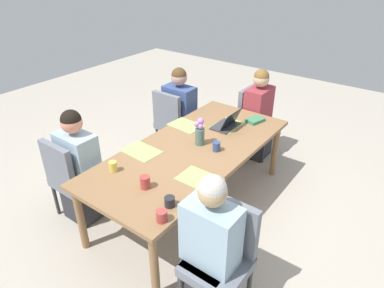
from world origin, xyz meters
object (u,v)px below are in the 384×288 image
(coffee_mug_centre_left, at_px, (162,216))
(coffee_mug_centre_right, at_px, (216,146))
(dining_table, at_px, (192,154))
(person_far_right_near, at_px, (180,117))
(chair_near_left_mid, at_px, (223,252))
(flower_vase, at_px, (200,133))
(person_far_left_near, at_px, (81,172))
(coffee_mug_near_right, at_px, (145,182))
(chair_head_right_left_far, at_px, (254,118))
(laptop_head_right_left_far, at_px, (227,124))
(coffee_mug_far_left, at_px, (113,167))
(person_near_left_mid, at_px, (210,252))
(chair_far_right_near, at_px, (173,120))
(chair_far_left_near, at_px, (71,176))
(person_head_right_left_far, at_px, (257,119))
(book_red_cover, at_px, (255,120))
(coffee_mug_near_left, at_px, (170,202))

(coffee_mug_centre_left, xyz_separation_m, coffee_mug_centre_right, (1.08, 0.23, 0.00))
(dining_table, relative_size, person_far_right_near, 1.94)
(chair_near_left_mid, relative_size, flower_vase, 3.13)
(dining_table, xyz_separation_m, person_far_left_near, (-0.77, 0.80, -0.13))
(coffee_mug_near_right, bearing_deg, chair_head_right_left_far, 3.15)
(laptop_head_right_left_far, height_order, coffee_mug_far_left, laptop_head_right_left_far)
(person_near_left_mid, bearing_deg, chair_head_right_left_far, 20.21)
(chair_far_right_near, bearing_deg, flower_vase, -125.74)
(chair_far_left_near, height_order, chair_near_left_mid, same)
(coffee_mug_centre_right, bearing_deg, laptop_head_right_left_far, 20.21)
(person_head_right_left_far, relative_size, person_far_right_near, 1.00)
(chair_far_left_near, bearing_deg, person_near_left_mid, -90.59)
(coffee_mug_near_right, bearing_deg, person_head_right_left_far, 1.24)
(coffee_mug_centre_left, relative_size, book_red_cover, 0.45)
(chair_head_right_left_far, bearing_deg, person_head_right_left_far, -128.76)
(chair_far_right_near, xyz_separation_m, laptop_head_right_left_far, (-0.15, -0.91, 0.26))
(book_red_cover, bearing_deg, coffee_mug_near_right, -168.45)
(chair_near_left_mid, bearing_deg, coffee_mug_near_left, 93.34)
(person_head_right_left_far, bearing_deg, person_far_left_near, 158.80)
(flower_vase, xyz_separation_m, book_red_cover, (0.81, -0.21, -0.11))
(person_near_left_mid, relative_size, coffee_mug_far_left, 12.38)
(coffee_mug_centre_right, bearing_deg, coffee_mug_centre_left, -167.88)
(person_far_left_near, relative_size, coffee_mug_centre_left, 13.31)
(chair_head_right_left_far, xyz_separation_m, coffee_mug_centre_left, (-2.42, -0.49, 0.27))
(person_near_left_mid, relative_size, chair_head_right_left_far, 1.33)
(laptop_head_right_left_far, xyz_separation_m, coffee_mug_centre_left, (-1.58, -0.42, 0.00))
(person_near_left_mid, relative_size, person_head_right_left_far, 1.00)
(dining_table, distance_m, coffee_mug_centre_left, 1.08)
(coffee_mug_centre_right, bearing_deg, chair_far_right_near, 59.48)
(person_head_right_left_far, height_order, book_red_cover, person_head_right_left_far)
(chair_far_left_near, distance_m, person_far_left_near, 0.10)
(dining_table, height_order, coffee_mug_near_left, coffee_mug_near_left)
(chair_far_right_near, distance_m, coffee_mug_centre_left, 2.19)
(person_far_right_near, xyz_separation_m, coffee_mug_far_left, (-1.57, -0.49, 0.24))
(coffee_mug_near_right, bearing_deg, coffee_mug_centre_right, -9.36)
(chair_near_left_mid, relative_size, laptop_head_right_left_far, 2.81)
(chair_far_left_near, relative_size, chair_head_right_left_far, 1.00)
(dining_table, height_order, book_red_cover, book_red_cover)
(coffee_mug_near_right, xyz_separation_m, coffee_mug_centre_left, (-0.22, -0.37, -0.01))
(flower_vase, xyz_separation_m, coffee_mug_near_right, (-0.87, -0.07, -0.08))
(laptop_head_right_left_far, xyz_separation_m, coffee_mug_far_left, (-1.35, 0.36, 0.01))
(person_near_left_mid, bearing_deg, chair_far_right_near, 46.19)
(person_head_right_left_far, bearing_deg, coffee_mug_near_left, -170.72)
(chair_far_left_near, bearing_deg, coffee_mug_far_left, -79.79)
(chair_far_right_near, height_order, coffee_mug_centre_left, chair_far_right_near)
(coffee_mug_far_left, bearing_deg, person_near_left_mid, -95.83)
(person_head_right_left_far, bearing_deg, chair_far_left_near, 158.11)
(dining_table, bearing_deg, laptop_head_right_left_far, -3.20)
(person_far_left_near, xyz_separation_m, chair_near_left_mid, (-0.02, -1.67, -0.03))
(coffee_mug_near_left, distance_m, coffee_mug_centre_left, 0.17)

